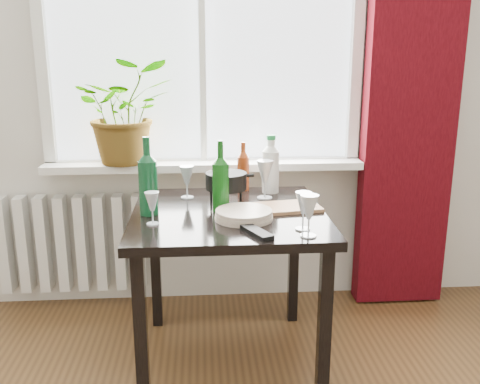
{
  "coord_description": "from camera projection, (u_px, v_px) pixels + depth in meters",
  "views": [
    {
      "loc": [
        -0.02,
        -0.72,
        1.44
      ],
      "look_at": [
        0.15,
        1.55,
        0.83
      ],
      "focal_mm": 40.0,
      "sensor_mm": 36.0,
      "label": 1
    }
  ],
  "objects": [
    {
      "name": "cleaning_bottle",
      "position": [
        271.0,
        164.0,
        2.66
      ],
      "size": [
        0.1,
        0.1,
        0.3
      ],
      "primitive_type": null,
      "rotation": [
        0.0,
        0.0,
        0.3
      ],
      "color": "silver",
      "rests_on": "table"
    },
    {
      "name": "wineglass_back_left",
      "position": [
        187.0,
        182.0,
        2.57
      ],
      "size": [
        0.08,
        0.08,
        0.16
      ],
      "primitive_type": null,
      "rotation": [
        0.0,
        0.0,
        0.21
      ],
      "color": "silver",
      "rests_on": "table"
    },
    {
      "name": "wineglass_front_left",
      "position": [
        152.0,
        208.0,
        2.18
      ],
      "size": [
        0.07,
        0.07,
        0.14
      ],
      "primitive_type": null,
      "rotation": [
        0.0,
        0.0,
        -0.27
      ],
      "color": "silver",
      "rests_on": "table"
    },
    {
      "name": "cutting_board",
      "position": [
        288.0,
        207.0,
        2.41
      ],
      "size": [
        0.31,
        0.22,
        0.02
      ],
      "primitive_type": "cube",
      "rotation": [
        0.0,
        0.0,
        0.15
      ],
      "color": "#AA764D",
      "rests_on": "table"
    },
    {
      "name": "windowsill",
      "position": [
        204.0,
        165.0,
        2.92
      ],
      "size": [
        1.72,
        0.2,
        0.04
      ],
      "color": "white",
      "rests_on": "ground"
    },
    {
      "name": "wineglass_back_center",
      "position": [
        265.0,
        179.0,
        2.56
      ],
      "size": [
        0.11,
        0.11,
        0.19
      ],
      "primitive_type": null,
      "rotation": [
        0.0,
        0.0,
        -0.35
      ],
      "color": "silver",
      "rests_on": "table"
    },
    {
      "name": "plate_stack",
      "position": [
        244.0,
        215.0,
        2.26
      ],
      "size": [
        0.32,
        0.32,
        0.04
      ],
      "primitive_type": "cylinder",
      "rotation": [
        0.0,
        0.0,
        -0.37
      ],
      "color": "beige",
      "rests_on": "table"
    },
    {
      "name": "wine_bottle_left",
      "position": [
        148.0,
        175.0,
        2.29
      ],
      "size": [
        0.11,
        0.11,
        0.35
      ],
      "primitive_type": null,
      "rotation": [
        0.0,
        0.0,
        0.42
      ],
      "color": "#0B3D1E",
      "rests_on": "table"
    },
    {
      "name": "window",
      "position": [
        202.0,
        17.0,
        2.79
      ],
      "size": [
        1.72,
        0.08,
        1.62
      ],
      "color": "white",
      "rests_on": "ground"
    },
    {
      "name": "wine_bottle_right",
      "position": [
        221.0,
        176.0,
        2.35
      ],
      "size": [
        0.1,
        0.1,
        0.32
      ],
      "primitive_type": null,
      "rotation": [
        0.0,
        0.0,
        -0.43
      ],
      "color": "#0E490F",
      "rests_on": "table"
    },
    {
      "name": "table",
      "position": [
        229.0,
        231.0,
        2.4
      ],
      "size": [
        0.85,
        0.85,
        0.74
      ],
      "color": "black",
      "rests_on": "ground"
    },
    {
      "name": "fondue_pot",
      "position": [
        226.0,
        188.0,
        2.48
      ],
      "size": [
        0.26,
        0.24,
        0.15
      ],
      "primitive_type": null,
      "rotation": [
        0.0,
        0.0,
        -0.26
      ],
      "color": "black",
      "rests_on": "table"
    },
    {
      "name": "curtain",
      "position": [
        413.0,
        77.0,
        2.85
      ],
      "size": [
        0.5,
        0.12,
        2.56
      ],
      "color": "#34040A",
      "rests_on": "ground"
    },
    {
      "name": "wineglass_far_right",
      "position": [
        303.0,
        211.0,
        2.11
      ],
      "size": [
        0.07,
        0.07,
        0.16
      ],
      "primitive_type": null,
      "rotation": [
        0.0,
        0.0,
        -0.0
      ],
      "color": "silver",
      "rests_on": "table"
    },
    {
      "name": "tv_remote",
      "position": [
        257.0,
        232.0,
        2.08
      ],
      "size": [
        0.12,
        0.18,
        0.02
      ],
      "primitive_type": "cube",
      "rotation": [
        0.0,
        0.0,
        0.44
      ],
      "color": "black",
      "rests_on": "table"
    },
    {
      "name": "wineglass_front_right",
      "position": [
        309.0,
        215.0,
        2.04
      ],
      "size": [
        0.08,
        0.08,
        0.17
      ],
      "primitive_type": null,
      "rotation": [
        0.0,
        0.0,
        0.06
      ],
      "color": "white",
      "rests_on": "table"
    },
    {
      "name": "potted_plant",
      "position": [
        125.0,
        112.0,
        2.81
      ],
      "size": [
        0.57,
        0.52,
        0.55
      ],
      "primitive_type": "imported",
      "rotation": [
        0.0,
        0.0,
        0.21
      ],
      "color": "#21671B",
      "rests_on": "windowsill"
    },
    {
      "name": "radiator",
      "position": [
        73.0,
        243.0,
        3.01
      ],
      "size": [
        0.8,
        0.1,
        0.55
      ],
      "color": "silver",
      "rests_on": "ground"
    },
    {
      "name": "bottle_amber",
      "position": [
        243.0,
        166.0,
        2.71
      ],
      "size": [
        0.06,
        0.06,
        0.25
      ],
      "primitive_type": null,
      "rotation": [
        0.0,
        0.0,
        -0.08
      ],
      "color": "maroon",
      "rests_on": "table"
    }
  ]
}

